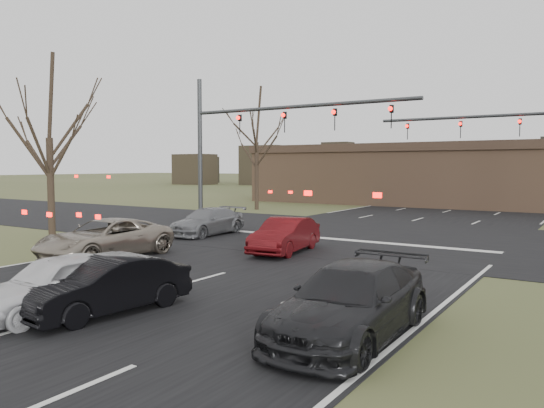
{
  "coord_description": "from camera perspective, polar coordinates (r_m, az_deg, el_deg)",
  "views": [
    {
      "loc": [
        10.16,
        -8.99,
        3.4
      ],
      "look_at": [
        -0.27,
        7.32,
        2.0
      ],
      "focal_mm": 35.0,
      "sensor_mm": 36.0,
      "label": 1
    }
  ],
  "objects": [
    {
      "name": "ground",
      "position": [
        13.99,
        -15.65,
        -10.08
      ],
      "size": [
        360.0,
        360.0,
        0.0
      ],
      "primitive_type": "plane",
      "color": "#47502B",
      "rests_on": "ground"
    },
    {
      "name": "road_main",
      "position": [
        69.82,
        24.2,
        0.99
      ],
      "size": [
        14.0,
        300.0,
        0.02
      ],
      "primitive_type": "cube",
      "color": "black",
      "rests_on": "ground"
    },
    {
      "name": "road_cross",
      "position": [
        26.28,
        9.58,
        -3.33
      ],
      "size": [
        200.0,
        14.0,
        0.02
      ],
      "primitive_type": "cube",
      "color": "black",
      "rests_on": "ground"
    },
    {
      "name": "building",
      "position": [
        47.7,
        22.78,
        2.93
      ],
      "size": [
        42.4,
        10.4,
        5.3
      ],
      "color": "#836046",
      "rests_on": "ground"
    },
    {
      "name": "mast_arm_near",
      "position": [
        26.9,
        -2.4,
        7.7
      ],
      "size": [
        12.12,
        0.24,
        8.0
      ],
      "color": "#383A3D",
      "rests_on": "ground"
    },
    {
      "name": "mast_arm_far",
      "position": [
        32.28,
        25.66,
        6.6
      ],
      "size": [
        11.12,
        0.24,
        8.0
      ],
      "color": "#383A3D",
      "rests_on": "ground"
    },
    {
      "name": "tree_left_near",
      "position": [
        26.54,
        -22.95,
        10.66
      ],
      "size": [
        5.1,
        5.1,
        8.5
      ],
      "color": "black",
      "rests_on": "ground"
    },
    {
      "name": "tree_left_far",
      "position": [
        41.33,
        -1.68,
        9.61
      ],
      "size": [
        5.7,
        5.7,
        9.5
      ],
      "color": "black",
      "rests_on": "ground"
    },
    {
      "name": "car_silver_suv",
      "position": [
        20.46,
        -17.53,
        -3.58
      ],
      "size": [
        2.51,
        5.25,
        1.45
      ],
      "primitive_type": "imported",
      "rotation": [
        0.0,
        0.0,
        -0.02
      ],
      "color": "gray",
      "rests_on": "ground"
    },
    {
      "name": "car_white_sedan",
      "position": [
        13.31,
        -22.02,
        -7.91
      ],
      "size": [
        1.91,
        4.15,
        1.38
      ],
      "primitive_type": "imported",
      "rotation": [
        0.0,
        0.0,
        -0.07
      ],
      "color": "silver",
      "rests_on": "ground"
    },
    {
      "name": "car_black_hatch",
      "position": [
        12.88,
        -17.32,
        -8.37
      ],
      "size": [
        1.88,
        4.1,
        1.3
      ],
      "primitive_type": "imported",
      "rotation": [
        0.0,
        0.0,
        -0.13
      ],
      "color": "black",
      "rests_on": "ground"
    },
    {
      "name": "car_charcoal_sedan",
      "position": [
        10.75,
        8.48,
        -10.35
      ],
      "size": [
        2.06,
        4.97,
        1.44
      ],
      "primitive_type": "imported",
      "rotation": [
        0.0,
        0.0,
        0.01
      ],
      "color": "black",
      "rests_on": "ground"
    },
    {
      "name": "car_grey_ahead",
      "position": [
        26.29,
        -6.95,
        -1.89
      ],
      "size": [
        1.89,
        4.55,
        1.31
      ],
      "primitive_type": "imported",
      "rotation": [
        0.0,
        0.0,
        0.01
      ],
      "color": "slate",
      "rests_on": "ground"
    },
    {
      "name": "car_red_ahead",
      "position": [
        20.77,
        1.4,
        -3.39
      ],
      "size": [
        2.0,
        4.3,
        1.36
      ],
      "primitive_type": "imported",
      "rotation": [
        0.0,
        0.0,
        0.14
      ],
      "color": "#510B0E",
      "rests_on": "ground"
    }
  ]
}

